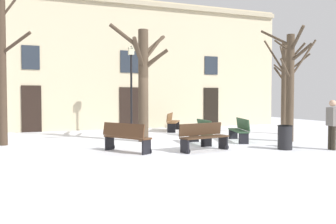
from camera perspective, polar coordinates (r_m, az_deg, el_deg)
ground_plane at (r=13.21m, az=2.18°, el=-5.23°), size 29.80×29.80×0.00m
building_facade at (r=20.05m, az=-5.99°, el=7.79°), size 18.63×0.60×7.19m
tree_foreground at (r=17.85m, az=18.17°, el=4.35°), size 1.38×2.20×4.55m
tree_center at (r=14.81m, az=19.03°, el=4.59°), size 1.97×2.31×4.60m
tree_near_facade at (r=14.07m, az=-3.96°, el=5.49°), size 2.50×2.39×4.72m
tree_left_of_center at (r=14.26m, az=-25.08°, el=6.82°), size 1.81×1.13×6.01m
streetlamp at (r=16.95m, az=-5.92°, el=5.05°), size 0.30×0.30×4.19m
litter_bin at (r=12.53m, az=18.28°, el=-3.87°), size 0.50×0.50×0.82m
bench_facing_shops at (r=18.43m, az=0.71°, el=-1.55°), size 1.33×1.88×0.93m
bench_near_center_tree at (r=11.38m, az=-6.77°, el=-3.98°), size 1.31×1.70×0.94m
bench_by_litter_bin at (r=14.36m, az=11.45°, el=-2.79°), size 0.95×1.83×0.91m
bench_far_corner at (r=11.66m, az=5.74°, el=-3.95°), size 1.81×0.86×0.90m
bench_back_to_back_right at (r=13.32m, az=5.39°, el=-3.21°), size 0.67×1.59×0.92m
person_strolling at (r=12.98m, az=24.88°, el=-1.50°), size 0.28×0.41×1.66m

